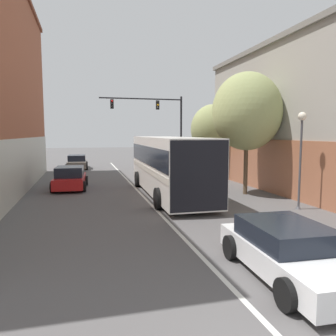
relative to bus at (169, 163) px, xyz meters
name	(u,v)px	position (x,y,z in m)	size (l,w,h in m)	color
lane_center_line	(142,195)	(-1.48, 0.41, -1.83)	(0.14, 42.17, 0.01)	silver
bus	(169,163)	(0.00, 0.00, 0.00)	(3.02, 10.66, 3.26)	silver
hatchback_foreground	(289,251)	(0.14, -10.93, -1.22)	(2.27, 4.48, 1.26)	silver
parked_car_left_near	(70,178)	(-5.47, 3.49, -1.16)	(2.20, 3.97, 1.43)	red
parked_car_left_mid	(77,162)	(-5.24, 15.79, -1.19)	(2.09, 4.40, 1.36)	slate
traffic_signal_gantry	(159,117)	(2.07, 11.48, 3.08)	(7.49, 0.36, 6.83)	black
street_lamp	(301,146)	(4.89, -4.85, 1.07)	(0.38, 0.38, 4.42)	#47474C
street_tree_near	(247,112)	(4.32, -0.81, 2.85)	(3.96, 3.57, 6.87)	brown
street_tree_far	(213,129)	(5.22, 6.32, 1.97)	(3.48, 3.13, 5.72)	#3D2D1E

